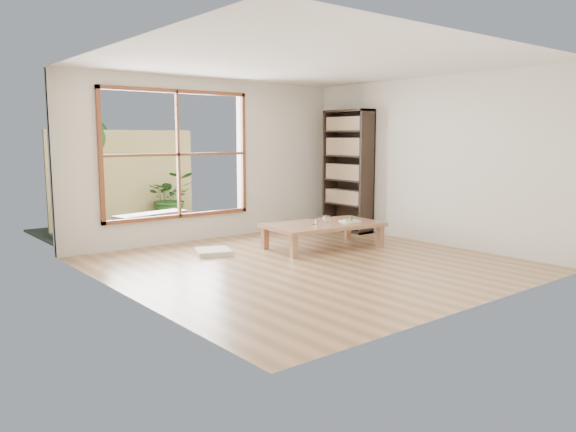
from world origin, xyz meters
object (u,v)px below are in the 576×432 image
low_table (323,226)px  bookshelf (348,171)px  food_tray (350,220)px  garden_bench (151,217)px

low_table → bookshelf: (1.42, 0.91, 0.74)m
food_tray → garden_bench: size_ratio=0.23×
bookshelf → food_tray: bearing=-133.1°
low_table → food_tray: size_ratio=6.17×
bookshelf → food_tray: (-0.99, -1.06, -0.67)m
low_table → bookshelf: 1.84m
bookshelf → food_tray: size_ratio=7.18×
bookshelf → garden_bench: (-3.09, 1.48, -0.71)m
bookshelf → garden_bench: bookshelf is taller
food_tray → bookshelf: bearing=53.2°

